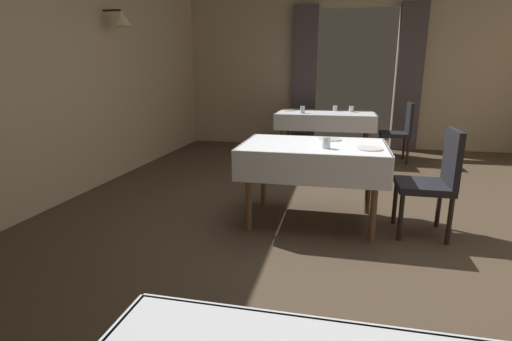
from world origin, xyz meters
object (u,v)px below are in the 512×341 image
object	(u,v)px
dining_table_far	(326,117)
plate_far_b	(289,110)
glass_far_a	(335,108)
glass_mid_a	(326,143)
glass_far_c	(302,110)
plate_mid_b	(369,149)
chair_mid_right	(435,178)
plate_mid_c	(330,139)
dining_table_mid	(313,155)
chair_far_right	(400,129)
glass_far_d	(351,109)

from	to	relation	value
dining_table_far	plate_far_b	size ratio (longest dim) A/B	8.05
glass_far_a	glass_mid_a	bearing A→B (deg)	-90.10
glass_far_c	dining_table_far	bearing A→B (deg)	38.03
glass_mid_a	plate_mid_b	bearing A→B (deg)	6.37
chair_mid_right	plate_mid_c	distance (m)	0.99
dining_table_mid	chair_far_right	size ratio (longest dim) A/B	1.40
plate_mid_c	glass_far_d	xyz separation A→B (m)	(0.25, 2.80, 0.04)
chair_mid_right	plate_mid_b	bearing A→B (deg)	-173.04
chair_mid_right	glass_far_a	size ratio (longest dim) A/B	10.11
dining_table_far	chair_far_right	size ratio (longest dim) A/B	1.69
dining_table_far	glass_mid_a	xyz separation A→B (m)	(0.14, -3.15, 0.13)
glass_mid_a	glass_far_c	distance (m)	2.91
chair_far_right	dining_table_far	bearing A→B (deg)	175.65
glass_far_c	glass_far_a	bearing A→B (deg)	45.68
chair_mid_right	chair_far_right	world-z (taller)	same
dining_table_mid	chair_far_right	xyz separation A→B (m)	(1.15, 2.87, -0.14)
dining_table_far	glass_far_c	xyz separation A→B (m)	(-0.36, -0.28, 0.14)
dining_table_far	plate_far_b	xyz separation A→B (m)	(-0.62, 0.08, 0.09)
glass_far_c	glass_far_d	size ratio (longest dim) A/B	1.20
chair_far_right	glass_far_a	size ratio (longest dim) A/B	10.11
glass_mid_a	dining_table_mid	bearing A→B (deg)	121.98
plate_mid_c	glass_mid_a	bearing A→B (deg)	-91.90
glass_far_a	glass_far_c	xyz separation A→B (m)	(-0.50, -0.51, 0.01)
glass_mid_a	chair_far_right	bearing A→B (deg)	71.37
dining_table_mid	glass_far_d	world-z (taller)	glass_far_d
dining_table_far	plate_mid_b	distance (m)	3.15
dining_table_mid	glass_far_a	xyz separation A→B (m)	(0.12, 3.19, 0.14)
dining_table_mid	dining_table_far	bearing A→B (deg)	90.34
dining_table_mid	glass_far_a	size ratio (longest dim) A/B	14.19
plate_mid_c	glass_far_a	xyz separation A→B (m)	(-0.01, 2.93, 0.04)
glass_mid_a	glass_far_d	bearing A→B (deg)	85.26
dining_table_far	chair_mid_right	distance (m)	3.22
dining_table_far	glass_far_d	size ratio (longest dim) A/B	16.33
dining_table_mid	plate_mid_b	distance (m)	0.51
glass_far_a	glass_far_d	xyz separation A→B (m)	(0.26, -0.13, 0.00)
dining_table_far	chair_mid_right	bearing A→B (deg)	-70.88
plate_mid_c	glass_far_c	size ratio (longest dim) A/B	1.95
chair_far_right	plate_mid_b	world-z (taller)	chair_far_right
dining_table_mid	glass_far_d	bearing A→B (deg)	82.76
plate_mid_b	glass_far_c	world-z (taller)	glass_far_c
dining_table_far	plate_mid_c	world-z (taller)	plate_mid_c
glass_mid_a	plate_far_b	distance (m)	3.32
dining_table_far	glass_far_d	world-z (taller)	glass_far_d
dining_table_far	plate_mid_b	xyz separation A→B (m)	(0.50, -3.11, 0.09)
dining_table_far	glass_far_c	distance (m)	0.47
chair_far_right	glass_far_a	xyz separation A→B (m)	(-1.03, 0.32, 0.28)
glass_mid_a	glass_far_d	xyz separation A→B (m)	(0.27, 3.25, 0.00)
chair_mid_right	plate_far_b	xyz separation A→B (m)	(-1.67, 3.12, 0.24)
chair_mid_right	plate_mid_c	xyz separation A→B (m)	(-0.90, 0.34, 0.24)
plate_mid_c	plate_far_b	size ratio (longest dim) A/B	1.15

